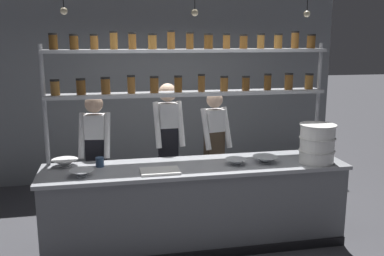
# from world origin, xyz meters

# --- Properties ---
(ground_plane) EXTENTS (40.00, 40.00, 0.00)m
(ground_plane) POSITION_xyz_m (0.00, 0.00, 0.00)
(ground_plane) COLOR #3D3D42
(back_wall) EXTENTS (5.69, 0.12, 3.25)m
(back_wall) POSITION_xyz_m (0.00, 2.48, 1.63)
(back_wall) COLOR gray
(back_wall) RESTS_ON ground_plane
(prep_counter) EXTENTS (3.29, 0.76, 0.92)m
(prep_counter) POSITION_xyz_m (0.00, -0.00, 0.46)
(prep_counter) COLOR slate
(prep_counter) RESTS_ON ground_plane
(spice_shelf_unit) EXTENTS (3.18, 0.28, 2.35)m
(spice_shelf_unit) POSITION_xyz_m (0.00, 0.33, 1.88)
(spice_shelf_unit) COLOR #999BA0
(spice_shelf_unit) RESTS_ON ground_plane
(chef_left) EXTENTS (0.39, 0.31, 1.64)m
(chef_left) POSITION_xyz_m (-1.07, 0.60, 0.94)
(chef_left) COLOR black
(chef_left) RESTS_ON ground_plane
(chef_center) EXTENTS (0.37, 0.31, 1.74)m
(chef_center) POSITION_xyz_m (-0.19, 0.72, 1.01)
(chef_center) COLOR black
(chef_center) RESTS_ON ground_plane
(chef_right) EXTENTS (0.40, 0.32, 1.62)m
(chef_right) POSITION_xyz_m (0.40, 0.77, 0.93)
(chef_right) COLOR black
(chef_right) RESTS_ON ground_plane
(container_stack) EXTENTS (0.40, 0.40, 0.43)m
(container_stack) POSITION_xyz_m (1.33, -0.16, 1.14)
(container_stack) COLOR white
(container_stack) RESTS_ON prep_counter
(cutting_board) EXTENTS (0.40, 0.26, 0.02)m
(cutting_board) POSITION_xyz_m (-0.41, -0.18, 0.93)
(cutting_board) COLOR silver
(cutting_board) RESTS_ON prep_counter
(prep_bowl_near_left) EXTENTS (0.28, 0.28, 0.08)m
(prep_bowl_near_left) POSITION_xyz_m (-1.39, 0.23, 0.96)
(prep_bowl_near_left) COLOR white
(prep_bowl_near_left) RESTS_ON prep_counter
(prep_bowl_center_front) EXTENTS (0.24, 0.24, 0.07)m
(prep_bowl_center_front) POSITION_xyz_m (0.43, -0.07, 0.95)
(prep_bowl_center_front) COLOR #B2B7BC
(prep_bowl_center_front) RESTS_ON prep_counter
(prep_bowl_center_back) EXTENTS (0.27, 0.27, 0.08)m
(prep_bowl_center_back) POSITION_xyz_m (0.77, -0.07, 0.96)
(prep_bowl_center_back) COLOR #B2B7BC
(prep_bowl_center_back) RESTS_ON prep_counter
(prep_bowl_near_right) EXTENTS (0.25, 0.25, 0.07)m
(prep_bowl_near_right) POSITION_xyz_m (-1.19, -0.15, 0.95)
(prep_bowl_near_right) COLOR silver
(prep_bowl_near_right) RESTS_ON prep_counter
(serving_cup_front) EXTENTS (0.09, 0.09, 0.10)m
(serving_cup_front) POSITION_xyz_m (-1.02, 0.15, 0.97)
(serving_cup_front) COLOR #334C70
(serving_cup_front) RESTS_ON prep_counter
(pendant_light_row) EXTENTS (2.56, 0.07, 0.72)m
(pendant_light_row) POSITION_xyz_m (-0.03, 0.00, 2.56)
(pendant_light_row) COLOR black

